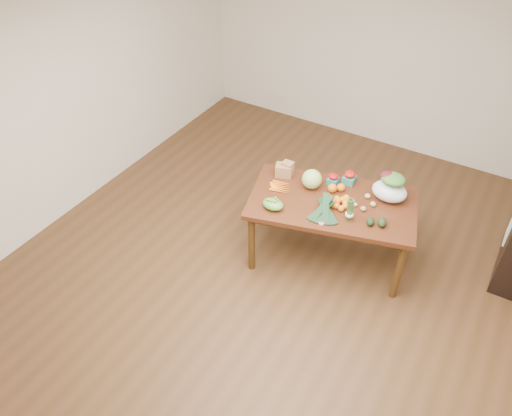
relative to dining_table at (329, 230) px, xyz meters
The scene contains 25 objects.
floor 0.78m from the dining_table, 126.37° to the right, with size 6.00×6.00×0.00m, color #52341C.
ceiling 2.42m from the dining_table, 126.37° to the right, with size 5.00×6.00×0.02m, color white.
room_walls 1.19m from the dining_table, 126.37° to the right, with size 5.02×6.02×2.70m.
dining_table is the anchor object (origin of this frame).
dish_towel 1.78m from the dining_table, 28.68° to the left, with size 0.02×0.28×0.45m, color white.
paper_bag 0.77m from the dining_table, 168.01° to the left, with size 0.22×0.18×0.16m, color #A16948, non-canonical shape.
cabbage 0.56m from the dining_table, 161.13° to the left, with size 0.20×0.20×0.20m, color #ABC572.
strawberry_basket_a 0.51m from the dining_table, 114.37° to the left, with size 0.10×0.10×0.09m, color #B10B1A, non-canonical shape.
strawberry_basket_b 0.56m from the dining_table, 87.38° to the left, with size 0.12×0.12×0.11m, color red, non-canonical shape.
orange_a 0.45m from the dining_table, 116.94° to the left, with size 0.09×0.09×0.09m, color orange.
orange_b 0.46m from the dining_table, 90.11° to the left, with size 0.08×0.08×0.08m, color #EE520E.
orange_c 0.43m from the dining_table, 31.66° to the left, with size 0.07×0.07×0.07m, color #E15C0D.
mandarin_cluster 0.43m from the dining_table, 33.16° to the right, with size 0.18×0.18×0.10m, color #F8A50F, non-canonical shape.
carrots 0.66m from the dining_table, behind, with size 0.22×0.19×0.03m, color #F45D14, non-canonical shape.
snap_pea_bag 0.72m from the dining_table, 139.18° to the right, with size 0.21×0.15×0.09m, color #559432.
kale_bunch 0.53m from the dining_table, 85.11° to the right, with size 0.32×0.40×0.16m, color black, non-canonical shape.
asparagus_bundle 0.58m from the dining_table, 36.08° to the right, with size 0.08×0.08×0.25m, color #457F3A, non-canonical shape.
potato_a 0.45m from the dining_table, 10.05° to the left, with size 0.05×0.04×0.04m, color #DBB47E.
potato_b 0.50m from the dining_table, ahead, with size 0.06×0.05×0.05m, color tan.
potato_c 0.55m from the dining_table, 20.69° to the left, with size 0.05×0.05×0.04m, color tan.
potato_d 0.53m from the dining_table, 38.81° to the left, with size 0.06×0.05×0.05m, color tan.
potato_e 0.55m from the dining_table, 19.51° to the left, with size 0.06×0.05×0.05m, color tan.
avocado_a 0.61m from the dining_table, 17.28° to the right, with size 0.07×0.10×0.07m, color black.
avocado_b 0.67m from the dining_table, 10.06° to the right, with size 0.08×0.12×0.08m, color black.
salad_bag 0.74m from the dining_table, 34.53° to the left, with size 0.34×0.26×0.26m, color silver, non-canonical shape.
Camera 1 is at (1.67, -3.03, 3.78)m, focal length 35.00 mm.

